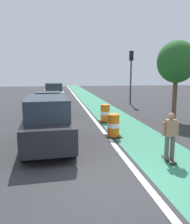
# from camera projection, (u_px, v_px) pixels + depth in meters

# --- Properties ---
(ground_plane) EXTENTS (100.00, 100.00, 0.00)m
(ground_plane) POSITION_uv_depth(u_px,v_px,m) (111.00, 181.00, 6.33)
(ground_plane) COLOR #2D2D30
(bike_lane_strip) EXTENTS (2.50, 80.00, 0.01)m
(bike_lane_strip) POSITION_uv_depth(u_px,v_px,m) (106.00, 111.00, 18.39)
(bike_lane_strip) COLOR #387F60
(bike_lane_strip) RESTS_ON ground
(lane_divider_stripe) EXTENTS (0.20, 80.00, 0.01)m
(lane_divider_stripe) POSITION_uv_depth(u_px,v_px,m) (87.00, 111.00, 18.15)
(lane_divider_stripe) COLOR silver
(lane_divider_stripe) RESTS_ON ground
(skateboarder_on_lane) EXTENTS (0.57, 0.81, 1.69)m
(skateboarder_on_lane) POSITION_uv_depth(u_px,v_px,m) (170.00, 135.00, 7.64)
(skateboarder_on_lane) COLOR black
(skateboarder_on_lane) RESTS_ON ground
(parked_suv_nearest) EXTENTS (2.12, 4.70, 2.04)m
(parked_suv_nearest) POSITION_uv_depth(u_px,v_px,m) (47.00, 122.00, 9.18)
(parked_suv_nearest) COLOR black
(parked_suv_nearest) RESTS_ON ground
(parked_sedan_second) EXTENTS (2.08, 4.19, 1.70)m
(parked_sedan_second) POSITION_uv_depth(u_px,v_px,m) (49.00, 104.00, 16.33)
(parked_sedan_second) COLOR #9EA0A5
(parked_sedan_second) RESTS_ON ground
(parked_suv_third) EXTENTS (2.07, 4.68, 2.04)m
(parked_suv_third) POSITION_uv_depth(u_px,v_px,m) (54.00, 93.00, 23.20)
(parked_suv_third) COLOR silver
(parked_suv_third) RESTS_ON ground
(traffic_barrel_front) EXTENTS (0.73, 0.73, 1.09)m
(traffic_barrel_front) POSITION_uv_depth(u_px,v_px,m) (113.00, 126.00, 10.73)
(traffic_barrel_front) COLOR orange
(traffic_barrel_front) RESTS_ON ground
(traffic_barrel_mid) EXTENTS (0.73, 0.73, 1.09)m
(traffic_barrel_mid) POSITION_uv_depth(u_px,v_px,m) (105.00, 113.00, 14.07)
(traffic_barrel_mid) COLOR orange
(traffic_barrel_mid) RESTS_ON ground
(traffic_light_corner) EXTENTS (0.41, 0.32, 5.10)m
(traffic_light_corner) POSITION_uv_depth(u_px,v_px,m) (131.00, 68.00, 21.70)
(traffic_light_corner) COLOR #2D2D2D
(traffic_light_corner) RESTS_ON ground
(street_tree_sidewalk) EXTENTS (2.40, 2.40, 5.00)m
(street_tree_sidewalk) POSITION_uv_depth(u_px,v_px,m) (177.00, 62.00, 14.03)
(street_tree_sidewalk) COLOR brown
(street_tree_sidewalk) RESTS_ON ground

